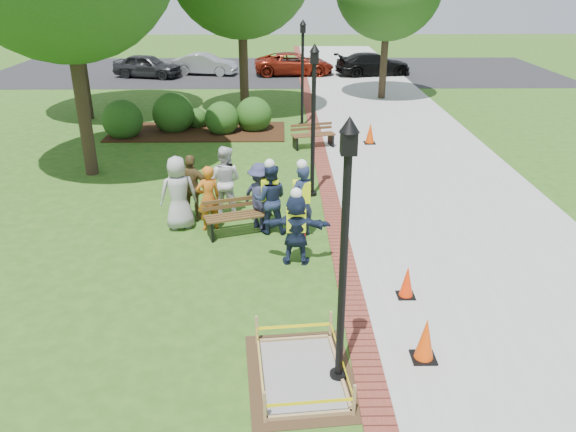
{
  "coord_description": "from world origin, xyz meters",
  "views": [
    {
      "loc": [
        0.34,
        -10.19,
        5.99
      ],
      "look_at": [
        0.5,
        1.2,
        1.0
      ],
      "focal_mm": 35.0,
      "sensor_mm": 36.0,
      "label": 1
    }
  ],
  "objects_px": {
    "hivis_worker_a": "(296,226)",
    "hivis_worker_b": "(301,199)",
    "bench_near": "(238,224)",
    "lamp_near": "(344,239)",
    "wet_concrete_pad": "(301,364)",
    "cone_front": "(425,340)",
    "hivis_worker_c": "(270,197)"
  },
  "relations": [
    {
      "from": "wet_concrete_pad",
      "to": "bench_near",
      "type": "distance_m",
      "value": 5.52
    },
    {
      "from": "hivis_worker_c",
      "to": "hivis_worker_a",
      "type": "bearing_deg",
      "value": -69.73
    },
    {
      "from": "cone_front",
      "to": "bench_near",
      "type": "bearing_deg",
      "value": 124.71
    },
    {
      "from": "wet_concrete_pad",
      "to": "cone_front",
      "type": "distance_m",
      "value": 2.11
    },
    {
      "from": "lamp_near",
      "to": "hivis_worker_a",
      "type": "distance_m",
      "value": 4.25
    },
    {
      "from": "bench_near",
      "to": "hivis_worker_a",
      "type": "xyz_separation_m",
      "value": [
        1.38,
        -1.5,
        0.61
      ]
    },
    {
      "from": "wet_concrete_pad",
      "to": "hivis_worker_b",
      "type": "bearing_deg",
      "value": 87.95
    },
    {
      "from": "wet_concrete_pad",
      "to": "hivis_worker_a",
      "type": "distance_m",
      "value": 3.9
    },
    {
      "from": "bench_near",
      "to": "cone_front",
      "type": "xyz_separation_m",
      "value": [
        3.43,
        -4.95,
        0.11
      ]
    },
    {
      "from": "wet_concrete_pad",
      "to": "lamp_near",
      "type": "distance_m",
      "value": 2.32
    },
    {
      "from": "bench_near",
      "to": "lamp_near",
      "type": "xyz_separation_m",
      "value": [
        1.96,
        -5.39,
        2.2
      ]
    },
    {
      "from": "hivis_worker_a",
      "to": "hivis_worker_b",
      "type": "height_order",
      "value": "hivis_worker_b"
    },
    {
      "from": "lamp_near",
      "to": "hivis_worker_c",
      "type": "height_order",
      "value": "lamp_near"
    },
    {
      "from": "cone_front",
      "to": "hivis_worker_b",
      "type": "bearing_deg",
      "value": 111.35
    },
    {
      "from": "lamp_near",
      "to": "hivis_worker_c",
      "type": "xyz_separation_m",
      "value": [
        -1.17,
        5.5,
        -1.53
      ]
    },
    {
      "from": "bench_near",
      "to": "hivis_worker_a",
      "type": "relative_size",
      "value": 0.96
    },
    {
      "from": "bench_near",
      "to": "hivis_worker_b",
      "type": "bearing_deg",
      "value": -5.03
    },
    {
      "from": "hivis_worker_a",
      "to": "hivis_worker_b",
      "type": "distance_m",
      "value": 1.37
    },
    {
      "from": "bench_near",
      "to": "cone_front",
      "type": "relative_size",
      "value": 2.12
    },
    {
      "from": "lamp_near",
      "to": "wet_concrete_pad",
      "type": "bearing_deg",
      "value": 175.19
    },
    {
      "from": "hivis_worker_c",
      "to": "lamp_near",
      "type": "bearing_deg",
      "value": -77.99
    },
    {
      "from": "wet_concrete_pad",
      "to": "hivis_worker_c",
      "type": "distance_m",
      "value": 5.53
    },
    {
      "from": "bench_near",
      "to": "hivis_worker_c",
      "type": "distance_m",
      "value": 1.04
    },
    {
      "from": "lamp_near",
      "to": "hivis_worker_a",
      "type": "bearing_deg",
      "value": 98.45
    },
    {
      "from": "hivis_worker_b",
      "to": "bench_near",
      "type": "bearing_deg",
      "value": 174.97
    },
    {
      "from": "hivis_worker_b",
      "to": "lamp_near",
      "type": "bearing_deg",
      "value": -85.52
    },
    {
      "from": "wet_concrete_pad",
      "to": "cone_front",
      "type": "height_order",
      "value": "cone_front"
    },
    {
      "from": "bench_near",
      "to": "lamp_near",
      "type": "bearing_deg",
      "value": -70.02
    },
    {
      "from": "wet_concrete_pad",
      "to": "cone_front",
      "type": "bearing_deg",
      "value": 10.68
    },
    {
      "from": "lamp_near",
      "to": "hivis_worker_a",
      "type": "xyz_separation_m",
      "value": [
        -0.58,
        3.9,
        -1.59
      ]
    },
    {
      "from": "hivis_worker_a",
      "to": "hivis_worker_b",
      "type": "bearing_deg",
      "value": 83.02
    },
    {
      "from": "bench_near",
      "to": "cone_front",
      "type": "bearing_deg",
      "value": -55.29
    }
  ]
}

